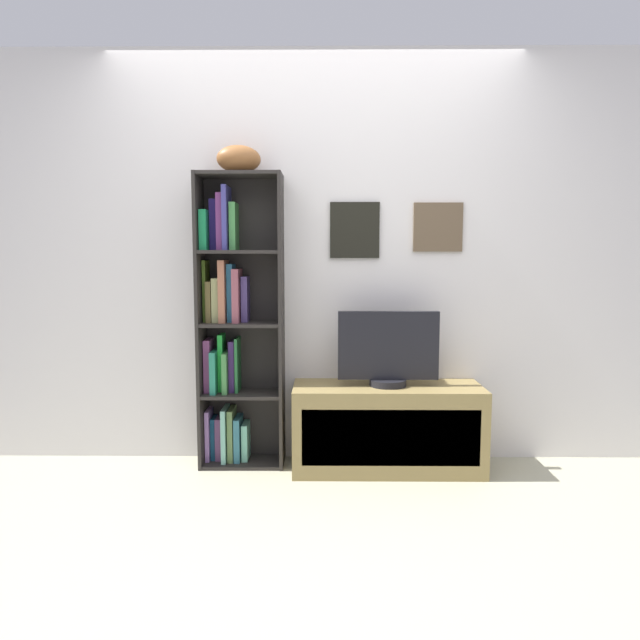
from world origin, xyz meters
TOP-DOWN VIEW (x-y plane):
  - ground at (0.00, 0.00)m, footprint 5.20×5.20m
  - back_wall at (0.00, 1.13)m, footprint 4.80×0.08m
  - bookshelf at (-0.50, 1.00)m, footprint 0.51×0.26m
  - football at (-0.44, 0.97)m, footprint 0.29×0.22m
  - tv_stand at (0.44, 0.89)m, footprint 1.12×0.41m
  - television at (0.44, 0.89)m, footprint 0.59×0.22m

SIDE VIEW (x-z plane):
  - ground at x=0.00m, z-range -0.04..0.00m
  - tv_stand at x=0.44m, z-range 0.00..0.51m
  - television at x=0.44m, z-range 0.50..0.95m
  - bookshelf at x=-0.50m, z-range -0.03..1.73m
  - back_wall at x=0.00m, z-range 0.00..2.52m
  - football at x=-0.44m, z-range 1.76..1.92m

